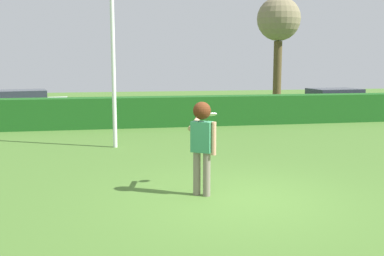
{
  "coord_description": "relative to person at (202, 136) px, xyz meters",
  "views": [
    {
      "loc": [
        -2.31,
        -7.9,
        2.54
      ],
      "look_at": [
        -0.57,
        1.36,
        1.15
      ],
      "focal_mm": 42.86,
      "sensor_mm": 36.0,
      "label": 1
    }
  ],
  "objects": [
    {
      "name": "parked_car_white",
      "position": [
        -5.48,
        12.93,
        -0.45
      ],
      "size": [
        4.44,
        2.45,
        1.25
      ],
      "color": "white",
      "rests_on": "ground"
    },
    {
      "name": "person",
      "position": [
        0.0,
        0.0,
        0.0
      ],
      "size": [
        0.49,
        0.84,
        1.79
      ],
      "color": "gray",
      "rests_on": "ground"
    },
    {
      "name": "parked_car_green",
      "position": [
        8.69,
        11.39,
        -0.45
      ],
      "size": [
        4.32,
        2.08,
        1.25
      ],
      "color": "#1E6633",
      "rests_on": "ground"
    },
    {
      "name": "bare_elm_tree",
      "position": [
        7.3,
        15.12,
        3.42
      ],
      "size": [
        2.29,
        2.29,
        5.86
      ],
      "color": "brown",
      "rests_on": "ground"
    },
    {
      "name": "lamppost",
      "position": [
        -1.52,
        5.23,
        2.06
      ],
      "size": [
        0.24,
        0.24,
        5.76
      ],
      "color": "silver",
      "rests_on": "ground"
    },
    {
      "name": "frisbee",
      "position": [
        0.3,
        0.57,
        0.34
      ],
      "size": [
        0.23,
        0.22,
        0.1
      ],
      "color": "white"
    },
    {
      "name": "hedge_row",
      "position": [
        0.57,
        9.35,
        -0.56
      ],
      "size": [
        25.43,
        0.9,
        1.15
      ],
      "primitive_type": "cube",
      "color": "#1A5419",
      "rests_on": "ground"
    },
    {
      "name": "ground_plane",
      "position": [
        0.57,
        -0.36,
        -1.14
      ],
      "size": [
        60.0,
        60.0,
        0.0
      ],
      "primitive_type": "plane",
      "color": "#48702B"
    }
  ]
}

